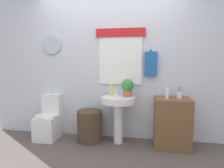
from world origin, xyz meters
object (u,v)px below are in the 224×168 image
wooden_cabinet (172,123)px  lotion_bottle (167,93)px  laundry_hamper (90,126)px  pedestal_sink (118,108)px  toilet (49,121)px  potted_plant (127,87)px  soap_bottle (112,90)px  toothbrush_cup (179,95)px

wooden_cabinet → lotion_bottle: (-0.10, -0.04, 0.47)m
laundry_hamper → pedestal_sink: 0.59m
toilet → laundry_hamper: toilet is taller
potted_plant → lotion_bottle: (0.62, -0.10, -0.08)m
soap_bottle → toothbrush_cup: size_ratio=1.05×
potted_plant → lotion_bottle: 0.63m
toilet → pedestal_sink: (1.23, -0.04, 0.30)m
laundry_hamper → soap_bottle: bearing=7.8°
toothbrush_cup → laundry_hamper: bearing=-179.2°
toilet → lotion_bottle: size_ratio=4.76×
lotion_bottle → toothbrush_cup: toothbrush_cup is taller
soap_bottle → lotion_bottle: 0.88m
potted_plant → wooden_cabinet: bearing=-4.8°
soap_bottle → lotion_bottle: (0.88, -0.09, -0.01)m
toothbrush_cup → pedestal_sink: bearing=-178.8°
wooden_cabinet → toothbrush_cup: 0.45m
wooden_cabinet → toothbrush_cup: (0.10, 0.02, 0.44)m
laundry_hamper → soap_bottle: size_ratio=2.68×
wooden_cabinet → potted_plant: size_ratio=2.70×
potted_plant → lotion_bottle: bearing=-9.2°
soap_bottle → potted_plant: 0.27m
wooden_cabinet → lotion_bottle: lotion_bottle is taller
laundry_hamper → wooden_cabinet: size_ratio=0.67×
toilet → soap_bottle: 1.26m
toilet → lotion_bottle: 2.07m
toilet → lotion_bottle: lotion_bottle is taller
soap_bottle → wooden_cabinet: bearing=-2.9°
laundry_hamper → pedestal_sink: bearing=0.0°
toilet → laundry_hamper: (0.75, -0.04, -0.03)m
wooden_cabinet → toilet: bearing=179.0°
soap_bottle → pedestal_sink: bearing=-22.6°
toilet → pedestal_sink: bearing=-1.6°
soap_bottle → potted_plant: size_ratio=0.68×
lotion_bottle → pedestal_sink: bearing=177.0°
laundry_hamper → lotion_bottle: (1.24, -0.04, 0.60)m
toilet → wooden_cabinet: 2.09m
toilet → pedestal_sink: 1.27m
pedestal_sink → wooden_cabinet: same height
laundry_hamper → potted_plant: 0.92m
wooden_cabinet → laundry_hamper: bearing=180.0°
soap_bottle → lotion_bottle: bearing=-5.9°
potted_plant → lotion_bottle: potted_plant is taller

